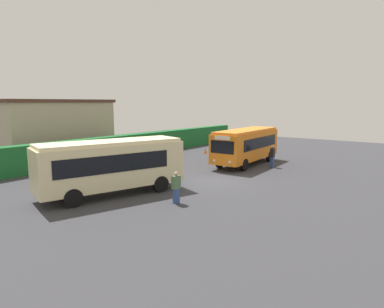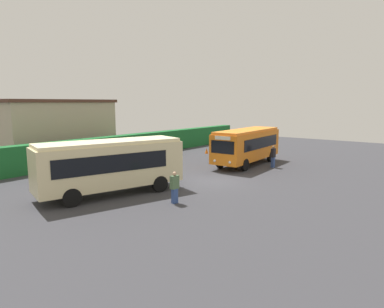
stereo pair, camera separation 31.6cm
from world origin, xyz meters
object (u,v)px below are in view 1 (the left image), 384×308
bus_cream (112,164)px  person_center (272,156)px  bus_orange (246,144)px  traffic_cone (205,151)px  person_left (176,187)px

bus_cream → person_center: bus_cream is taller
bus_cream → person_center: bearing=1.0°
person_center → bus_orange: bearing=-169.6°
bus_orange → traffic_cone: 7.50m
bus_cream → person_center: size_ratio=4.79×
bus_orange → traffic_cone: bus_orange is taller
person_left → person_center: bearing=98.3°
bus_orange → person_center: size_ratio=4.71×
traffic_cone → bus_orange: bearing=-116.0°
traffic_cone → person_left: bearing=-150.0°
bus_orange → person_left: 12.89m
person_center → traffic_cone: bearing=165.9°
person_left → person_center: 12.87m
person_left → person_center: size_ratio=0.94×
bus_cream → bus_orange: size_ratio=1.02×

